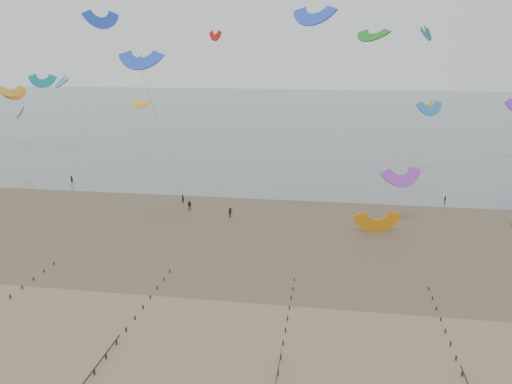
{
  "coord_description": "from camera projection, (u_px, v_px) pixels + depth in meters",
  "views": [
    {
      "loc": [
        8.23,
        -51.23,
        31.12
      ],
      "look_at": [
        -3.84,
        28.0,
        8.0
      ],
      "focal_mm": 35.0,
      "sensor_mm": 36.0,
      "label": 1
    }
  ],
  "objects": [
    {
      "name": "ground",
      "position": [
        252.0,
        324.0,
        58.47
      ],
      "size": [
        500.0,
        500.0,
        0.0
      ],
      "primitive_type": "plane",
      "color": "brown",
      "rests_on": "ground"
    },
    {
      "name": "sea_and_shore",
      "position": [
        260.0,
        224.0,
        91.74
      ],
      "size": [
        500.0,
        665.0,
        0.03
      ],
      "color": "#475654",
      "rests_on": "ground"
    },
    {
      "name": "kitesurfer_lead",
      "position": [
        183.0,
        198.0,
        104.33
      ],
      "size": [
        0.78,
        0.67,
        1.8
      ],
      "primitive_type": "imported",
      "rotation": [
        0.0,
        0.0,
        2.71
      ],
      "color": "black",
      "rests_on": "ground"
    },
    {
      "name": "kitesurfers",
      "position": [
        387.0,
        202.0,
        101.69
      ],
      "size": [
        115.86,
        24.37,
        1.89
      ],
      "color": "black",
      "rests_on": "ground"
    },
    {
      "name": "grounded_kite",
      "position": [
        376.0,
        231.0,
        88.28
      ],
      "size": [
        8.32,
        7.12,
        3.99
      ],
      "primitive_type": null,
      "rotation": [
        1.54,
        0.0,
        0.22
      ],
      "color": "orange",
      "rests_on": "ground"
    },
    {
      "name": "kites_airborne",
      "position": [
        245.0,
        88.0,
        138.06
      ],
      "size": [
        264.43,
        114.66,
        34.91
      ],
      "color": "#2C7FC8",
      "rests_on": "ground"
    }
  ]
}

